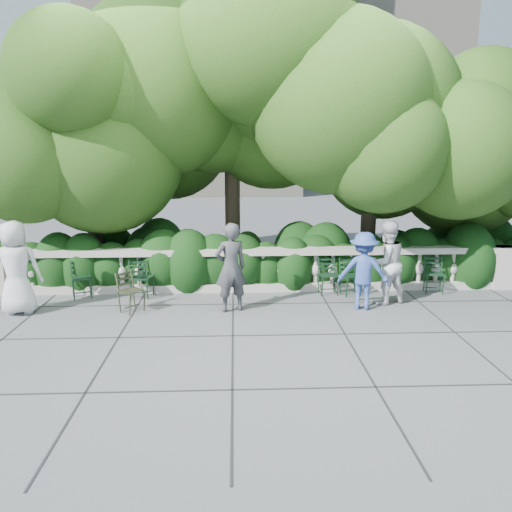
{
  "coord_description": "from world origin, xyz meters",
  "views": [
    {
      "loc": [
        -0.44,
        -9.3,
        3.29
      ],
      "look_at": [
        0.0,
        1.0,
        1.0
      ],
      "focal_mm": 35.0,
      "sensor_mm": 36.0,
      "label": 1
    }
  ],
  "objects_px": {
    "chair_c": "(141,298)",
    "person_older_blue": "(363,271)",
    "person_casual_man": "(386,263)",
    "chair_b": "(139,300)",
    "person_woman_grey": "(231,268)",
    "person_businessman": "(16,268)",
    "chair_e": "(434,295)",
    "chair_f": "(330,296)",
    "chair_d": "(353,297)",
    "chair_a": "(83,300)",
    "chair_weathered": "(137,313)"
  },
  "relations": [
    {
      "from": "chair_c",
      "to": "chair_f",
      "type": "distance_m",
      "value": 4.2
    },
    {
      "from": "chair_d",
      "to": "person_woman_grey",
      "type": "xyz_separation_m",
      "value": [
        -2.71,
        -0.85,
        0.9
      ]
    },
    {
      "from": "chair_e",
      "to": "chair_c",
      "type": "bearing_deg",
      "value": -168.96
    },
    {
      "from": "chair_f",
      "to": "chair_weathered",
      "type": "xyz_separation_m",
      "value": [
        -4.09,
        -0.99,
        0.0
      ]
    },
    {
      "from": "chair_d",
      "to": "chair_f",
      "type": "distance_m",
      "value": 0.52
    },
    {
      "from": "chair_a",
      "to": "person_older_blue",
      "type": "bearing_deg",
      "value": -29.28
    },
    {
      "from": "chair_c",
      "to": "chair_weathered",
      "type": "distance_m",
      "value": 1.02
    },
    {
      "from": "chair_b",
      "to": "person_casual_man",
      "type": "height_order",
      "value": "person_casual_man"
    },
    {
      "from": "person_woman_grey",
      "to": "person_casual_man",
      "type": "xyz_separation_m",
      "value": [
        3.26,
        0.39,
        -0.02
      ]
    },
    {
      "from": "person_casual_man",
      "to": "chair_e",
      "type": "bearing_deg",
      "value": -176.16
    },
    {
      "from": "chair_weathered",
      "to": "person_older_blue",
      "type": "height_order",
      "value": "person_older_blue"
    },
    {
      "from": "chair_c",
      "to": "chair_e",
      "type": "distance_m",
      "value": 6.58
    },
    {
      "from": "chair_c",
      "to": "person_woman_grey",
      "type": "bearing_deg",
      "value": -8.84
    },
    {
      "from": "chair_e",
      "to": "person_older_blue",
      "type": "relative_size",
      "value": 0.53
    },
    {
      "from": "chair_d",
      "to": "person_woman_grey",
      "type": "distance_m",
      "value": 2.98
    },
    {
      "from": "person_casual_man",
      "to": "chair_b",
      "type": "bearing_deg",
      "value": -23.18
    },
    {
      "from": "chair_e",
      "to": "person_businessman",
      "type": "xyz_separation_m",
      "value": [
        -8.79,
        -0.9,
        0.94
      ]
    },
    {
      "from": "person_woman_grey",
      "to": "chair_a",
      "type": "bearing_deg",
      "value": -35.36
    },
    {
      "from": "chair_c",
      "to": "person_older_blue",
      "type": "height_order",
      "value": "person_older_blue"
    },
    {
      "from": "chair_c",
      "to": "person_older_blue",
      "type": "distance_m",
      "value": 4.86
    },
    {
      "from": "chair_f",
      "to": "person_older_blue",
      "type": "relative_size",
      "value": 0.53
    },
    {
      "from": "chair_b",
      "to": "person_older_blue",
      "type": "height_order",
      "value": "person_older_blue"
    },
    {
      "from": "chair_b",
      "to": "person_casual_man",
      "type": "distance_m",
      "value": 5.36
    },
    {
      "from": "chair_d",
      "to": "chair_weathered",
      "type": "height_order",
      "value": "same"
    },
    {
      "from": "chair_b",
      "to": "chair_f",
      "type": "relative_size",
      "value": 1.0
    },
    {
      "from": "chair_e",
      "to": "chair_weathered",
      "type": "height_order",
      "value": "same"
    },
    {
      "from": "chair_e",
      "to": "person_businessman",
      "type": "relative_size",
      "value": 0.45
    },
    {
      "from": "chair_d",
      "to": "person_older_blue",
      "type": "bearing_deg",
      "value": -106.56
    },
    {
      "from": "chair_weathered",
      "to": "person_businessman",
      "type": "distance_m",
      "value": 2.51
    },
    {
      "from": "person_woman_grey",
      "to": "person_older_blue",
      "type": "distance_m",
      "value": 2.7
    },
    {
      "from": "chair_b",
      "to": "person_casual_man",
      "type": "xyz_separation_m",
      "value": [
        5.27,
        -0.42,
        0.88
      ]
    },
    {
      "from": "chair_a",
      "to": "person_casual_man",
      "type": "height_order",
      "value": "person_casual_man"
    },
    {
      "from": "person_older_blue",
      "to": "chair_c",
      "type": "bearing_deg",
      "value": 3.56
    },
    {
      "from": "chair_c",
      "to": "person_woman_grey",
      "type": "xyz_separation_m",
      "value": [
        2.01,
        -0.94,
        0.9
      ]
    },
    {
      "from": "chair_e",
      "to": "person_woman_grey",
      "type": "relative_size",
      "value": 0.46
    },
    {
      "from": "chair_d",
      "to": "chair_e",
      "type": "height_order",
      "value": "same"
    },
    {
      "from": "chair_b",
      "to": "chair_d",
      "type": "xyz_separation_m",
      "value": [
        4.72,
        0.04,
        0.0
      ]
    },
    {
      "from": "chair_f",
      "to": "person_woman_grey",
      "type": "distance_m",
      "value": 2.54
    },
    {
      "from": "chair_a",
      "to": "person_older_blue",
      "type": "relative_size",
      "value": 0.53
    },
    {
      "from": "chair_c",
      "to": "person_casual_man",
      "type": "relative_size",
      "value": 0.48
    },
    {
      "from": "chair_a",
      "to": "person_businessman",
      "type": "xyz_separation_m",
      "value": [
        -0.98,
        -0.86,
        0.94
      ]
    },
    {
      "from": "chair_e",
      "to": "chair_f",
      "type": "distance_m",
      "value": 2.38
    },
    {
      "from": "chair_a",
      "to": "chair_d",
      "type": "distance_m",
      "value": 5.95
    },
    {
      "from": "chair_f",
      "to": "chair_weathered",
      "type": "height_order",
      "value": "same"
    },
    {
      "from": "person_older_blue",
      "to": "chair_e",
      "type": "bearing_deg",
      "value": -140.12
    },
    {
      "from": "chair_d",
      "to": "chair_weathered",
      "type": "bearing_deg",
      "value": 175.97
    },
    {
      "from": "chair_c",
      "to": "person_businessman",
      "type": "relative_size",
      "value": 0.45
    },
    {
      "from": "chair_b",
      "to": "person_casual_man",
      "type": "relative_size",
      "value": 0.48
    },
    {
      "from": "person_casual_man",
      "to": "person_older_blue",
      "type": "distance_m",
      "value": 0.67
    },
    {
      "from": "chair_f",
      "to": "person_woman_grey",
      "type": "height_order",
      "value": "person_woman_grey"
    }
  ]
}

